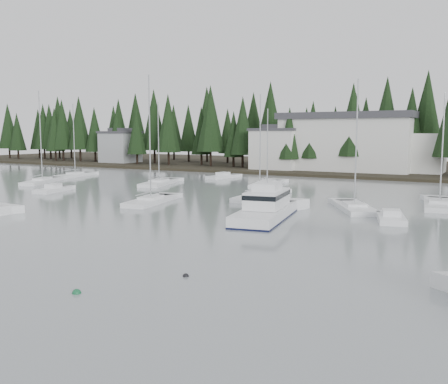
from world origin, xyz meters
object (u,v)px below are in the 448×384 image
object	(u,v)px
sailboat_4	(43,182)
runabout_1	(391,220)
sailboat_2	(159,184)
sailboat_9	(439,206)
house_far_west	(120,146)
sailboat_10	(267,185)
house_west	(277,148)
sailboat_5	(354,209)
cabin_cruiser_center	(266,210)
harbor_inn	(358,143)
sailboat_11	(75,176)
sailboat_0	(151,202)
runabout_0	(54,191)
sailboat_3	(260,197)
runabout_3	(223,177)

from	to	relation	value
sailboat_4	runabout_1	distance (m)	54.03
sailboat_2	sailboat_9	xyz separation A→B (m)	(38.91, -3.70, -0.00)
house_far_west	sailboat_10	distance (m)	58.52
house_west	sailboat_5	distance (m)	49.93
house_far_west	sailboat_9	world-z (taller)	sailboat_9
cabin_cruiser_center	harbor_inn	bearing A→B (deg)	-4.00
runabout_1	house_west	bearing A→B (deg)	17.84
house_west	harbor_inn	distance (m)	15.45
house_west	sailboat_11	size ratio (longest dim) A/B	0.73
sailboat_0	sailboat_9	bearing A→B (deg)	-78.06
house_west	sailboat_5	size ratio (longest dim) A/B	0.71
sailboat_5	runabout_0	world-z (taller)	sailboat_5
sailboat_2	harbor_inn	bearing A→B (deg)	-46.86
sailboat_11	runabout_1	world-z (taller)	sailboat_11
sailboat_5	runabout_0	bearing A→B (deg)	66.52
house_west	sailboat_9	distance (m)	49.11
harbor_inn	sailboat_10	bearing A→B (deg)	-100.80
runabout_1	sailboat_5	bearing A→B (deg)	27.56
house_west	sailboat_2	xyz separation A→B (m)	(-5.09, -31.61, -4.60)
sailboat_0	sailboat_4	distance (m)	29.77
sailboat_10	sailboat_3	bearing A→B (deg)	-168.89
harbor_inn	sailboat_5	xyz separation A→B (m)	(11.69, -45.26, -5.70)
runabout_3	house_west	bearing A→B (deg)	1.96
sailboat_2	house_far_west	bearing A→B (deg)	30.76
sailboat_4	sailboat_11	distance (m)	11.11
house_west	harbor_inn	bearing A→B (deg)	12.52
sailboat_0	harbor_inn	bearing A→B (deg)	-22.37
sailboat_0	sailboat_3	xyz separation A→B (m)	(8.50, 9.76, -0.03)
runabout_0	sailboat_0	bearing A→B (deg)	-110.60
sailboat_2	sailboat_11	distance (m)	21.29
runabout_3	sailboat_10	bearing A→B (deg)	-114.18
sailboat_5	sailboat_9	size ratio (longest dim) A/B	1.09
runabout_1	sailboat_11	bearing A→B (deg)	56.05
house_far_west	sailboat_10	size ratio (longest dim) A/B	0.73
harbor_inn	sailboat_2	size ratio (longest dim) A/B	2.33
sailboat_10	runabout_1	distance (m)	30.36
house_far_west	sailboat_11	bearing A→B (deg)	-62.05
house_far_west	sailboat_9	bearing A→B (deg)	-26.20
runabout_1	runabout_3	bearing A→B (deg)	33.30
house_west	cabin_cruiser_center	world-z (taller)	house_west
sailboat_3	house_west	bearing A→B (deg)	18.02
sailboat_11	runabout_1	bearing A→B (deg)	-118.95
harbor_inn	cabin_cruiser_center	size ratio (longest dim) A/B	2.47
cabin_cruiser_center	runabout_0	xyz separation A→B (m)	(-32.78, 5.05, -0.61)
sailboat_2	sailboat_9	size ratio (longest dim) A/B	1.04
sailboat_9	runabout_3	xyz separation A→B (m)	(-35.70, 17.19, 0.07)
runabout_0	sailboat_10	bearing A→B (deg)	-59.68
harbor_inn	runabout_3	xyz separation A→B (m)	(-16.93, -21.45, -5.64)
harbor_inn	runabout_3	distance (m)	27.90
house_far_west	sailboat_10	xyz separation A→B (m)	(51.58, -27.30, -4.35)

